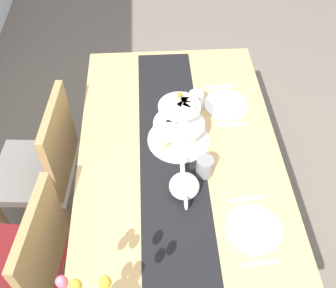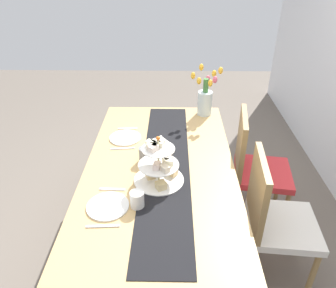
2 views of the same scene
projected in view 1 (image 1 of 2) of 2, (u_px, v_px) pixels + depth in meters
The scene contains 15 objects.
ground_plane at pixel (178, 240), 2.37m from camera, with size 8.00×8.00×0.00m, color #6B6056.
dining_table at pixel (181, 178), 1.89m from camera, with size 1.76×0.95×0.72m.
chair_left at pixel (26, 264), 1.74m from camera, with size 0.48×0.48×0.91m.
chair_right at pixel (45, 165), 2.10m from camera, with size 0.45×0.45×0.91m.
table_runner at pixel (173, 166), 1.82m from camera, with size 1.69×0.30×0.00m, color black.
tiered_cake_stand at pixel (178, 124), 1.84m from camera, with size 0.30×0.30×0.30m.
teapot at pixel (184, 185), 1.68m from camera, with size 0.24×0.13×0.14m.
dinner_plate_left at pixel (253, 229), 1.60m from camera, with size 0.23×0.23×0.01m, color white.
fork_left at pixel (261, 263), 1.51m from camera, with size 0.02×0.15×0.01m, color silver.
knife_left at pixel (247, 199), 1.70m from camera, with size 0.01×0.17×0.01m, color silver.
dinner_plate_right at pixel (226, 104), 2.08m from camera, with size 0.23×0.23×0.01m, color white.
fork_right at pixel (230, 124), 1.99m from camera, with size 0.02×0.15×0.01m, color silver.
knife_right at pixel (221, 87), 2.18m from camera, with size 0.01×0.17×0.01m, color silver.
mug_grey at pixel (205, 167), 1.75m from camera, with size 0.08×0.08×0.10m, color slate.
mug_white_text at pixel (196, 101), 2.04m from camera, with size 0.08×0.08×0.10m, color white.
Camera 1 is at (-1.11, 0.13, 2.16)m, focal length 42.34 mm.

